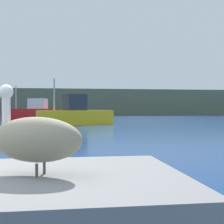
% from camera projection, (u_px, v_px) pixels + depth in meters
% --- Properties ---
extents(hillside_backdrop, '(140.00, 12.57, 5.63)m').
position_uv_depth(hillside_backdrop, '(58.00, 103.00, 73.33)').
color(hillside_backdrop, '#5B664C').
rests_on(hillside_backdrop, ground).
extents(pier_dock, '(3.12, 2.43, 0.69)m').
position_uv_depth(pier_dock, '(36.00, 208.00, 3.41)').
color(pier_dock, gray).
rests_on(pier_dock, ground).
extents(pelican, '(1.25, 0.85, 0.96)m').
position_uv_depth(pelican, '(35.00, 138.00, 3.40)').
color(pelican, gray).
rests_on(pelican, pier_dock).
extents(fishing_boat_red, '(7.50, 3.87, 4.24)m').
position_uv_depth(fishing_boat_red, '(34.00, 113.00, 39.33)').
color(fishing_boat_red, red).
rests_on(fishing_boat_red, ground).
extents(fishing_boat_yellow, '(6.82, 4.12, 3.98)m').
position_uv_depth(fishing_boat_yellow, '(75.00, 114.00, 28.56)').
color(fishing_boat_yellow, yellow).
rests_on(fishing_boat_yellow, ground).
extents(mooring_buoy, '(0.65, 0.65, 0.65)m').
position_uv_depth(mooring_buoy, '(51.00, 128.00, 18.03)').
color(mooring_buoy, red).
rests_on(mooring_buoy, ground).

